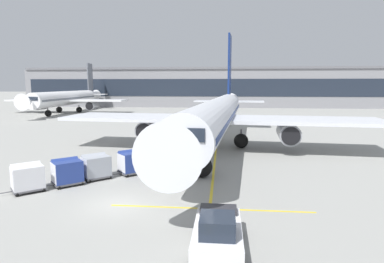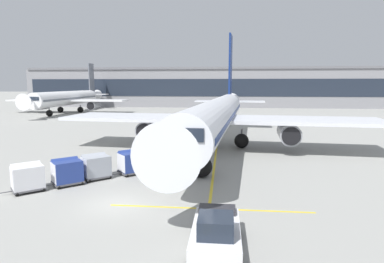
{
  "view_description": "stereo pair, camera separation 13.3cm",
  "coord_description": "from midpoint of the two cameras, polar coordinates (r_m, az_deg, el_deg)",
  "views": [
    {
      "loc": [
        6.24,
        -18.14,
        7.21
      ],
      "look_at": [
        3.68,
        8.89,
        3.23
      ],
      "focal_mm": 30.03,
      "sensor_mm": 36.0,
      "label": 1
    },
    {
      "loc": [
        6.37,
        -18.13,
        7.21
      ],
      "look_at": [
        3.68,
        8.89,
        3.23
      ],
      "focal_mm": 30.03,
      "sensor_mm": 36.0,
      "label": 2
    }
  ],
  "objects": [
    {
      "name": "baggage_cart_second",
      "position": [
        25.9,
        -16.82,
        -5.9
      ],
      "size": [
        2.57,
        2.53,
        1.91
      ],
      "color": "#515156",
      "rests_on": "ground"
    },
    {
      "name": "ground_crew_by_loader",
      "position": [
        28.65,
        -9.93,
        -4.31
      ],
      "size": [
        0.29,
        0.57,
        1.74
      ],
      "color": "#514C42",
      "rests_on": "ground"
    },
    {
      "name": "ground_plane",
      "position": [
        20.5,
        -13.18,
        -12.47
      ],
      "size": [
        600.0,
        600.0,
        0.0
      ],
      "primitive_type": "plane",
      "color": "gray"
    },
    {
      "name": "pushback_tug",
      "position": [
        14.76,
        4.29,
        -17.31
      ],
      "size": [
        2.15,
        4.41,
        1.83
      ],
      "color": "silver",
      "rests_on": "ground"
    },
    {
      "name": "baggage_cart_third",
      "position": [
        25.04,
        -21.45,
        -6.61
      ],
      "size": [
        2.57,
        2.53,
        1.91
      ],
      "color": "#515156",
      "rests_on": "ground"
    },
    {
      "name": "apron_guidance_line_stop_bar",
      "position": [
        19.36,
        3.16,
        -13.53
      ],
      "size": [
        12.0,
        0.2,
        0.01
      ],
      "color": "yellow",
      "rests_on": "ground"
    },
    {
      "name": "parked_airplane",
      "position": [
        36.02,
        4.46,
        2.93
      ],
      "size": [
        35.45,
        44.56,
        15.23
      ],
      "color": "silver",
      "rests_on": "ground"
    },
    {
      "name": "apron_guidance_line_lead_in",
      "position": [
        35.76,
        4.16,
        -3.31
      ],
      "size": [
        0.2,
        110.0,
        0.01
      ],
      "color": "yellow",
      "rests_on": "ground"
    },
    {
      "name": "safety_cone_engine_keepout",
      "position": [
        35.34,
        -5.32,
        -2.84
      ],
      "size": [
        0.7,
        0.7,
        0.79
      ],
      "color": "black",
      "rests_on": "ground"
    },
    {
      "name": "baggage_cart_fourth",
      "position": [
        24.65,
        -27.31,
        -7.2
      ],
      "size": [
        2.57,
        2.53,
        1.91
      ],
      "color": "#515156",
      "rests_on": "ground"
    },
    {
      "name": "baggage_cart_lead",
      "position": [
        26.65,
        -10.78,
        -5.29
      ],
      "size": [
        2.57,
        2.53,
        1.91
      ],
      "color": "#515156",
      "rests_on": "ground"
    },
    {
      "name": "terminal_building",
      "position": [
        107.75,
        4.75,
        7.8
      ],
      "size": [
        126.31,
        14.77,
        12.63
      ],
      "color": "gray",
      "rests_on": "ground"
    },
    {
      "name": "distant_airplane",
      "position": [
        88.5,
        -21.34,
        5.47
      ],
      "size": [
        30.1,
        39.42,
        13.52
      ],
      "color": "white",
      "rests_on": "ground"
    },
    {
      "name": "ground_crew_by_carts",
      "position": [
        26.6,
        -3.1,
        -5.18
      ],
      "size": [
        0.3,
        0.56,
        1.74
      ],
      "color": "black",
      "rests_on": "ground"
    },
    {
      "name": "safety_cone_wingtip",
      "position": [
        36.07,
        -5.66,
        -2.7
      ],
      "size": [
        0.61,
        0.61,
        0.69
      ],
      "color": "black",
      "rests_on": "ground"
    },
    {
      "name": "belt_loader",
      "position": [
        28.73,
        -4.4,
        -4.5
      ],
      "size": [
        5.03,
        4.28,
        2.81
      ],
      "color": "silver",
      "rests_on": "ground"
    }
  ]
}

